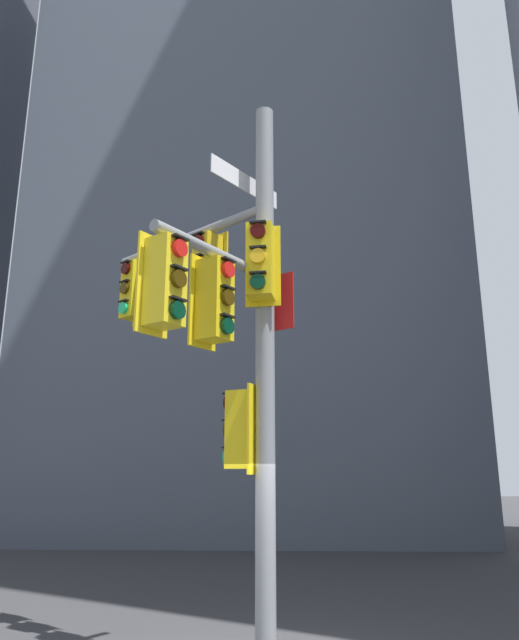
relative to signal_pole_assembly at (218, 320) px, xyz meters
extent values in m
cube|color=#4C5460|center=(-0.54, 20.58, 12.02)|extent=(16.87, 16.87, 32.90)
cylinder|color=gray|center=(0.64, -0.14, -0.63)|extent=(0.26, 0.26, 7.59)
cylinder|color=gray|center=(-0.64, 0.93, 1.61)|extent=(2.65, 2.24, 0.14)
cylinder|color=gray|center=(0.06, -1.02, 0.58)|extent=(1.28, 1.85, 0.14)
cube|color=gold|center=(-0.13, 0.75, 1.01)|extent=(0.39, 0.33, 1.14)
cube|color=gold|center=(-0.25, 0.61, 1.01)|extent=(0.48, 0.48, 1.00)
cylinder|color=#360605|center=(-0.38, 0.46, 1.36)|extent=(0.19, 0.17, 0.20)
cube|color=black|center=(-0.38, 0.45, 1.48)|extent=(0.22, 0.20, 0.02)
cylinder|color=#3C2C06|center=(-0.38, 0.46, 1.01)|extent=(0.19, 0.17, 0.20)
cube|color=black|center=(-0.38, 0.45, 1.13)|extent=(0.22, 0.20, 0.02)
cylinder|color=#19C672|center=(-0.38, 0.46, 0.66)|extent=(0.19, 0.17, 0.20)
cube|color=black|center=(-0.38, 0.45, 0.78)|extent=(0.22, 0.20, 0.02)
cube|color=yellow|center=(-0.84, 1.34, 1.01)|extent=(0.39, 0.33, 1.14)
cube|color=yellow|center=(-0.96, 1.20, 1.01)|extent=(0.48, 0.48, 1.00)
cylinder|color=#360605|center=(-1.08, 1.04, 1.36)|extent=(0.19, 0.17, 0.20)
cube|color=black|center=(-1.09, 1.04, 1.48)|extent=(0.22, 0.20, 0.02)
cylinder|color=yellow|center=(-1.08, 1.04, 1.01)|extent=(0.19, 0.17, 0.20)
cube|color=black|center=(-1.09, 1.04, 1.13)|extent=(0.22, 0.20, 0.02)
cylinder|color=#06311C|center=(-1.08, 1.04, 0.66)|extent=(0.19, 0.17, 0.20)
cube|color=black|center=(-1.09, 1.04, 0.78)|extent=(0.22, 0.20, 0.02)
cube|color=yellow|center=(-1.54, 1.93, 1.01)|extent=(0.39, 0.33, 1.14)
cube|color=yellow|center=(-1.66, 1.78, 1.01)|extent=(0.48, 0.48, 1.00)
cylinder|color=#360605|center=(-1.79, 1.63, 1.36)|extent=(0.19, 0.17, 0.20)
cube|color=black|center=(-1.79, 1.62, 1.48)|extent=(0.22, 0.20, 0.02)
cylinder|color=#3C2C06|center=(-1.79, 1.63, 1.01)|extent=(0.19, 0.17, 0.20)
cube|color=black|center=(-1.79, 1.62, 1.13)|extent=(0.22, 0.20, 0.02)
cylinder|color=#19C672|center=(-1.79, 1.63, 0.66)|extent=(0.19, 0.17, 0.20)
cube|color=black|center=(-1.79, 1.62, 0.78)|extent=(0.22, 0.20, 0.02)
cube|color=yellow|center=(-0.10, -0.92, -0.02)|extent=(0.29, 0.42, 1.14)
cube|color=yellow|center=(0.06, -1.02, -0.02)|extent=(0.47, 0.47, 1.00)
cylinder|color=red|center=(0.23, -1.13, 0.33)|extent=(0.16, 0.20, 0.20)
cube|color=black|center=(0.23, -1.14, 0.45)|extent=(0.18, 0.22, 0.02)
cylinder|color=#3C2C06|center=(0.23, -1.13, -0.02)|extent=(0.16, 0.20, 0.20)
cube|color=black|center=(0.23, -1.14, 0.10)|extent=(0.18, 0.22, 0.02)
cylinder|color=#06311C|center=(0.23, -1.13, -0.37)|extent=(0.16, 0.20, 0.20)
cube|color=black|center=(0.23, -1.14, -0.25)|extent=(0.18, 0.22, 0.02)
cube|color=yellow|center=(-0.56, -1.63, -0.02)|extent=(0.29, 0.42, 1.14)
cube|color=yellow|center=(-0.41, -1.73, -0.02)|extent=(0.47, 0.47, 1.00)
cylinder|color=red|center=(-0.24, -1.84, 0.33)|extent=(0.16, 0.20, 0.20)
cube|color=black|center=(-0.23, -1.85, 0.45)|extent=(0.18, 0.22, 0.02)
cylinder|color=#3C2C06|center=(-0.24, -1.84, -0.02)|extent=(0.16, 0.20, 0.20)
cube|color=black|center=(-0.23, -1.85, 0.10)|extent=(0.18, 0.22, 0.02)
cylinder|color=#06311C|center=(-0.24, -1.84, -0.37)|extent=(0.16, 0.20, 0.20)
cube|color=black|center=(-0.23, -1.85, -0.25)|extent=(0.18, 0.22, 0.02)
cube|color=yellow|center=(0.62, -0.27, 0.68)|extent=(0.48, 0.10, 1.14)
cube|color=yellow|center=(0.60, -0.46, 0.68)|extent=(0.39, 0.39, 1.00)
cylinder|color=#360605|center=(0.57, -0.66, 1.03)|extent=(0.21, 0.09, 0.20)
cube|color=black|center=(0.57, -0.67, 1.15)|extent=(0.23, 0.10, 0.02)
cylinder|color=yellow|center=(0.57, -0.66, 0.68)|extent=(0.21, 0.09, 0.20)
cube|color=black|center=(0.57, -0.67, 0.80)|extent=(0.23, 0.10, 0.02)
cylinder|color=#06311C|center=(0.57, -0.66, 0.33)|extent=(0.21, 0.09, 0.20)
cube|color=black|center=(0.57, -0.67, 0.45)|extent=(0.23, 0.10, 0.02)
cube|color=yellow|center=(0.51, -0.09, -1.49)|extent=(0.19, 0.46, 1.14)
cube|color=yellow|center=(0.34, -0.03, -1.49)|extent=(0.44, 0.44, 1.00)
cylinder|color=#360605|center=(0.15, 0.04, -1.14)|extent=(0.12, 0.21, 0.20)
cube|color=black|center=(0.14, 0.05, -1.02)|extent=(0.14, 0.23, 0.02)
cylinder|color=#3C2C06|center=(0.15, 0.04, -1.49)|extent=(0.12, 0.21, 0.20)
cube|color=black|center=(0.14, 0.05, -1.37)|extent=(0.14, 0.23, 0.02)
cylinder|color=#19C672|center=(0.15, 0.04, -1.84)|extent=(0.12, 0.21, 0.20)
cube|color=black|center=(0.14, 0.05, -1.72)|extent=(0.14, 0.23, 0.02)
cube|color=white|center=(0.36, 0.07, 2.11)|extent=(0.90, 1.23, 0.28)
cube|color=#19479E|center=(0.36, 0.07, 2.11)|extent=(0.87, 1.20, 0.24)
cube|color=red|center=(0.77, 0.04, 0.25)|extent=(0.54, 0.37, 0.80)
cube|color=white|center=(0.77, 0.04, 0.25)|extent=(0.50, 0.35, 0.76)
camera|label=1|loc=(0.84, -7.80, -2.05)|focal=33.03mm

